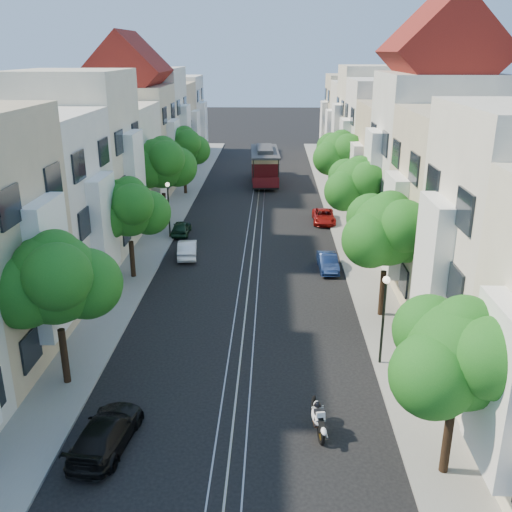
# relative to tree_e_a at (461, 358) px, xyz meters

# --- Properties ---
(ground) EXTENTS (200.00, 200.00, 0.00)m
(ground) POSITION_rel_tree_e_a_xyz_m (-7.26, 31.02, -4.40)
(ground) COLOR black
(ground) RESTS_ON ground
(sidewalk_east) EXTENTS (2.50, 80.00, 0.12)m
(sidewalk_east) POSITION_rel_tree_e_a_xyz_m (-0.01, 31.02, -4.34)
(sidewalk_east) COLOR gray
(sidewalk_east) RESTS_ON ground
(sidewalk_west) EXTENTS (2.50, 80.00, 0.12)m
(sidewalk_west) POSITION_rel_tree_e_a_xyz_m (-14.51, 31.02, -4.34)
(sidewalk_west) COLOR gray
(sidewalk_west) RESTS_ON ground
(rail_left) EXTENTS (0.06, 80.00, 0.02)m
(rail_left) POSITION_rel_tree_e_a_xyz_m (-7.81, 31.02, -4.39)
(rail_left) COLOR gray
(rail_left) RESTS_ON ground
(rail_slot) EXTENTS (0.06, 80.00, 0.02)m
(rail_slot) POSITION_rel_tree_e_a_xyz_m (-7.26, 31.02, -4.39)
(rail_slot) COLOR gray
(rail_slot) RESTS_ON ground
(rail_right) EXTENTS (0.06, 80.00, 0.02)m
(rail_right) POSITION_rel_tree_e_a_xyz_m (-6.71, 31.02, -4.39)
(rail_right) COLOR gray
(rail_right) RESTS_ON ground
(lane_line) EXTENTS (0.08, 80.00, 0.01)m
(lane_line) POSITION_rel_tree_e_a_xyz_m (-7.26, 31.02, -4.40)
(lane_line) COLOR tan
(lane_line) RESTS_ON ground
(townhouses_east) EXTENTS (7.75, 72.00, 12.00)m
(townhouses_east) POSITION_rel_tree_e_a_xyz_m (4.61, 30.94, 0.79)
(townhouses_east) COLOR beige
(townhouses_east) RESTS_ON ground
(townhouses_west) EXTENTS (7.75, 72.00, 11.76)m
(townhouses_west) POSITION_rel_tree_e_a_xyz_m (-19.13, 30.94, 0.68)
(townhouses_west) COLOR silver
(townhouses_west) RESTS_ON ground
(tree_e_a) EXTENTS (4.72, 3.87, 6.27)m
(tree_e_a) POSITION_rel_tree_e_a_xyz_m (0.00, 0.00, 0.00)
(tree_e_a) COLOR black
(tree_e_a) RESTS_ON ground
(tree_e_b) EXTENTS (4.93, 4.08, 6.68)m
(tree_e_b) POSITION_rel_tree_e_a_xyz_m (0.00, 12.00, 0.34)
(tree_e_b) COLOR black
(tree_e_b) RESTS_ON ground
(tree_e_c) EXTENTS (4.84, 3.99, 6.52)m
(tree_e_c) POSITION_rel_tree_e_a_xyz_m (0.00, 23.00, 0.20)
(tree_e_c) COLOR black
(tree_e_c) RESTS_ON ground
(tree_e_d) EXTENTS (5.01, 4.16, 6.85)m
(tree_e_d) POSITION_rel_tree_e_a_xyz_m (0.00, 34.00, 0.47)
(tree_e_d) COLOR black
(tree_e_d) RESTS_ON ground
(tree_w_a) EXTENTS (4.93, 4.08, 6.68)m
(tree_w_a) POSITION_rel_tree_e_a_xyz_m (-14.40, 5.00, 0.34)
(tree_w_a) COLOR black
(tree_w_a) RESTS_ON ground
(tree_w_b) EXTENTS (4.72, 3.87, 6.27)m
(tree_w_b) POSITION_rel_tree_e_a_xyz_m (-14.40, 17.00, 0.00)
(tree_w_b) COLOR black
(tree_w_b) RESTS_ON ground
(tree_w_c) EXTENTS (5.13, 4.28, 7.09)m
(tree_w_c) POSITION_rel_tree_e_a_xyz_m (-14.40, 28.00, 0.67)
(tree_w_c) COLOR black
(tree_w_c) RESTS_ON ground
(tree_w_d) EXTENTS (4.84, 3.99, 6.52)m
(tree_w_d) POSITION_rel_tree_e_a_xyz_m (-14.40, 39.00, 0.20)
(tree_w_d) COLOR black
(tree_w_d) RESTS_ON ground
(lamp_east) EXTENTS (0.32, 0.32, 4.16)m
(lamp_east) POSITION_rel_tree_e_a_xyz_m (-0.96, 7.02, -1.55)
(lamp_east) COLOR black
(lamp_east) RESTS_ON ground
(lamp_west) EXTENTS (0.32, 0.32, 4.16)m
(lamp_west) POSITION_rel_tree_e_a_xyz_m (-13.56, 25.02, -1.55)
(lamp_west) COLOR black
(lamp_west) RESTS_ON ground
(sportbike_rider) EXTENTS (0.58, 1.92, 1.33)m
(sportbike_rider) POSITION_rel_tree_e_a_xyz_m (-4.11, 2.04, -3.70)
(sportbike_rider) COLOR black
(sportbike_rider) RESTS_ON ground
(cable_car) EXTENTS (3.26, 9.21, 3.49)m
(cable_car) POSITION_rel_tree_e_a_xyz_m (-6.76, 44.38, -2.33)
(cable_car) COLOR black
(cable_car) RESTS_ON ground
(parked_car_e_mid) EXTENTS (1.27, 3.31, 1.08)m
(parked_car_e_mid) POSITION_rel_tree_e_a_xyz_m (-2.27, 18.73, -3.86)
(parked_car_e_mid) COLOR #0C1A3F
(parked_car_e_mid) RESTS_ON ground
(parked_car_e_far) EXTENTS (1.80, 3.85, 1.07)m
(parked_car_e_far) POSITION_rel_tree_e_a_xyz_m (-1.66, 29.55, -3.87)
(parked_car_e_far) COLOR maroon
(parked_car_e_far) RESTS_ON ground
(parked_car_w_near) EXTENTS (2.15, 4.26, 1.19)m
(parked_car_w_near) POSITION_rel_tree_e_a_xyz_m (-11.66, 1.03, -3.80)
(parked_car_w_near) COLOR black
(parked_car_w_near) RESTS_ON ground
(parked_car_w_mid) EXTENTS (1.63, 3.65, 1.16)m
(parked_car_w_mid) POSITION_rel_tree_e_a_xyz_m (-11.66, 20.98, -3.82)
(parked_car_w_mid) COLOR white
(parked_car_w_mid) RESTS_ON ground
(parked_car_w_far) EXTENTS (1.33, 3.22, 1.09)m
(parked_car_w_far) POSITION_rel_tree_e_a_xyz_m (-12.86, 25.98, -3.85)
(parked_car_w_far) COLOR black
(parked_car_w_far) RESTS_ON ground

